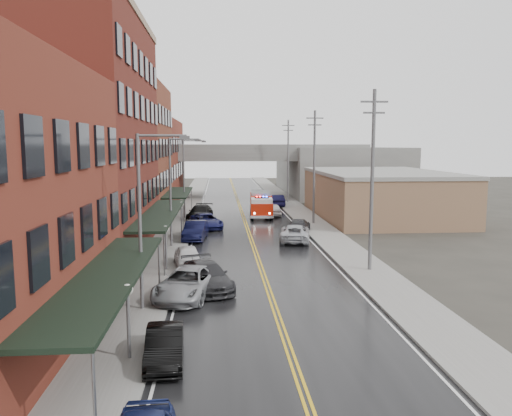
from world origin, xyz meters
TOP-DOWN VIEW (x-y plane):
  - ground at (0.00, 0.00)m, footprint 220.00×220.00m
  - road at (0.00, 30.00)m, footprint 11.00×160.00m
  - sidewalk_left at (-7.30, 30.00)m, footprint 3.00×160.00m
  - sidewalk_right at (7.30, 30.00)m, footprint 3.00×160.00m
  - curb_left at (-5.65, 30.00)m, footprint 0.30×160.00m
  - curb_right at (5.65, 30.00)m, footprint 0.30×160.00m
  - brick_building_b at (-13.30, 23.00)m, footprint 9.00×20.00m
  - brick_building_c at (-13.30, 40.50)m, footprint 9.00×15.00m
  - brick_building_far at (-13.30, 58.00)m, footprint 9.00×20.00m
  - tan_building at (16.00, 40.00)m, footprint 14.00×22.00m
  - right_far_block at (18.00, 70.00)m, footprint 18.00×30.00m
  - awning_0 at (-7.49, 4.00)m, footprint 2.60×16.00m
  - awning_1 at (-7.49, 23.00)m, footprint 2.60×18.00m
  - awning_2 at (-7.49, 40.50)m, footprint 2.60×13.00m
  - globe_lamp_0 at (-6.40, 2.00)m, footprint 0.44×0.44m
  - globe_lamp_1 at (-6.40, 16.00)m, footprint 0.44×0.44m
  - globe_lamp_2 at (-6.40, 30.00)m, footprint 0.44×0.44m
  - street_lamp_0 at (-6.55, 8.00)m, footprint 2.64×0.22m
  - street_lamp_1 at (-6.55, 24.00)m, footprint 2.64×0.22m
  - street_lamp_2 at (-6.55, 40.00)m, footprint 2.64×0.22m
  - utility_pole_0 at (7.20, 15.00)m, footprint 1.80×0.24m
  - utility_pole_1 at (7.20, 35.00)m, footprint 1.80×0.24m
  - utility_pole_2 at (7.20, 55.00)m, footprint 1.80×0.24m
  - overpass at (0.00, 62.00)m, footprint 40.00×10.00m
  - fire_truck at (2.09, 41.12)m, footprint 3.49×7.97m
  - parked_car_left_1 at (-5.00, 1.83)m, footprint 1.67×4.17m
  - parked_car_left_2 at (-4.62, 10.20)m, footprint 4.10×6.33m
  - parked_car_left_3 at (-3.60, 11.71)m, footprint 3.72×5.87m
  - parked_car_left_4 at (-5.00, 16.80)m, footprint 2.40×4.61m
  - parked_car_left_5 at (-4.96, 27.20)m, footprint 2.26×5.22m
  - parked_car_left_6 at (-4.15, 33.20)m, footprint 3.91×5.94m
  - parked_car_left_7 at (-5.00, 39.20)m, footprint 3.18×5.97m
  - parked_car_right_0 at (3.78, 25.73)m, footprint 3.41×5.80m
  - parked_car_right_1 at (4.85, 30.06)m, footprint 3.07×5.03m
  - parked_car_right_2 at (3.60, 41.80)m, footprint 1.83×4.37m
  - parked_car_right_3 at (5.00, 50.64)m, footprint 1.97×5.08m

SIDE VIEW (x-z plane):
  - ground at x=0.00m, z-range 0.00..0.00m
  - road at x=0.00m, z-range 0.00..0.02m
  - sidewalk_left at x=-7.30m, z-range 0.00..0.15m
  - sidewalk_right at x=7.30m, z-range 0.00..0.15m
  - curb_left at x=-5.65m, z-range 0.00..0.15m
  - curb_right at x=5.65m, z-range 0.00..0.15m
  - parked_car_left_1 at x=-5.00m, z-range 0.00..1.35m
  - parked_car_right_1 at x=4.85m, z-range 0.00..1.36m
  - parked_car_right_2 at x=3.60m, z-range 0.00..1.48m
  - parked_car_left_4 at x=-5.00m, z-range 0.00..1.50m
  - parked_car_right_0 at x=3.78m, z-range 0.00..1.51m
  - parked_car_left_6 at x=-4.15m, z-range 0.00..1.52m
  - parked_car_left_3 at x=-3.60m, z-range 0.00..1.58m
  - parked_car_left_2 at x=-4.62m, z-range 0.00..1.62m
  - parked_car_left_7 at x=-5.00m, z-range 0.00..1.65m
  - parked_car_right_3 at x=5.00m, z-range 0.00..1.65m
  - parked_car_left_5 at x=-4.96m, z-range 0.00..1.67m
  - fire_truck at x=2.09m, z-range 0.12..2.98m
  - globe_lamp_0 at x=-6.40m, z-range 0.75..3.87m
  - globe_lamp_1 at x=-6.40m, z-range 0.75..3.87m
  - globe_lamp_2 at x=-6.40m, z-range 0.75..3.87m
  - tan_building at x=16.00m, z-range 0.00..5.00m
  - awning_2 at x=-7.49m, z-range 1.44..4.53m
  - awning_0 at x=-7.49m, z-range 1.44..4.53m
  - awning_1 at x=-7.49m, z-range 1.44..4.53m
  - right_far_block at x=18.00m, z-range 0.00..8.00m
  - street_lamp_0 at x=-6.55m, z-range 0.69..9.69m
  - street_lamp_1 at x=-6.55m, z-range 0.69..9.69m
  - street_lamp_2 at x=-6.55m, z-range 0.69..9.69m
  - overpass at x=0.00m, z-range 2.24..9.74m
  - brick_building_far at x=-13.30m, z-range 0.00..12.00m
  - utility_pole_0 at x=7.20m, z-range 0.31..12.31m
  - utility_pole_1 at x=7.20m, z-range 0.31..12.31m
  - utility_pole_2 at x=7.20m, z-range 0.31..12.31m
  - brick_building_c at x=-13.30m, z-range 0.00..15.00m
  - brick_building_b at x=-13.30m, z-range 0.00..18.00m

